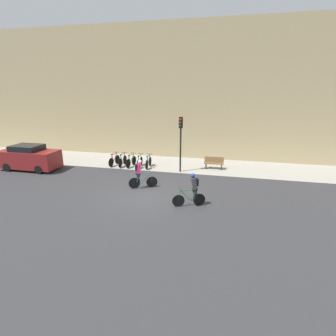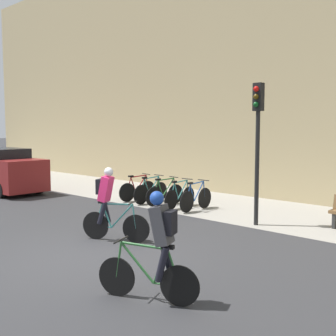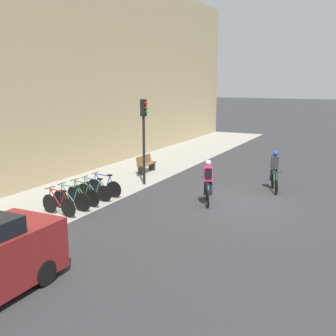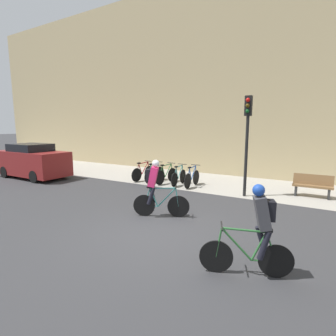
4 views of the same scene
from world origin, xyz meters
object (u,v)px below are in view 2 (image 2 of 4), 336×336
at_px(cyclist_grey, 158,243).
at_px(parked_bike_0, 138,190).
at_px(parked_bike_4, 196,198).
at_px(parked_bike_3, 180,196).
at_px(parked_bike_2, 165,194).
at_px(traffic_light_pole, 258,128).
at_px(parked_car, 4,171).
at_px(parked_bike_1, 151,191).
at_px(cyclist_pink, 109,202).

distance_m(cyclist_grey, parked_bike_0, 9.34).
relative_size(parked_bike_0, parked_bike_4, 0.99).
bearing_deg(parked_bike_3, parked_bike_2, 179.97).
distance_m(parked_bike_4, traffic_light_pole, 3.48).
bearing_deg(parked_bike_0, parked_bike_4, -0.00).
relative_size(parked_bike_4, parked_car, 0.39).
distance_m(traffic_light_pole, parked_car, 11.32).
bearing_deg(parked_bike_0, traffic_light_pole, -5.25).
xyz_separation_m(parked_bike_1, parked_bike_2, (0.70, 0.00, -0.00)).
bearing_deg(parked_bike_1, cyclist_pink, -56.08).
distance_m(parked_bike_0, parked_bike_3, 2.11).
relative_size(cyclist_grey, parked_bike_0, 1.07).
height_order(parked_bike_4, parked_car, parked_car).
relative_size(cyclist_grey, parked_bike_2, 1.05).
height_order(cyclist_grey, traffic_light_pole, traffic_light_pole).
distance_m(cyclist_pink, parked_bike_0, 5.66).
bearing_deg(traffic_light_pole, cyclist_grey, -73.65).
relative_size(parked_bike_3, parked_bike_4, 0.98).
bearing_deg(parked_car, cyclist_grey, -16.28).
xyz_separation_m(parked_bike_1, parked_bike_4, (2.11, 0.00, -0.00)).
distance_m(parked_bike_0, parked_bike_1, 0.70).
bearing_deg(cyclist_pink, parked_bike_1, 123.92).
relative_size(cyclist_grey, traffic_light_pole, 0.45).
relative_size(cyclist_pink, parked_bike_1, 1.04).
bearing_deg(parked_bike_4, cyclist_pink, -79.52).
height_order(parked_bike_2, parked_bike_4, same).
xyz_separation_m(cyclist_pink, parked_car, (-9.25, 1.89, -0.05)).
bearing_deg(parked_bike_0, parked_car, -156.62).
relative_size(parked_bike_1, parked_bike_4, 1.03).
height_order(cyclist_pink, parked_bike_2, cyclist_pink).
relative_size(traffic_light_pole, parked_car, 0.92).
bearing_deg(parked_bike_4, traffic_light_pole, -10.92).
bearing_deg(cyclist_grey, traffic_light_pole, 106.35).
bearing_deg(parked_bike_4, parked_bike_0, 180.00).
relative_size(cyclist_grey, parked_bike_3, 1.08).
bearing_deg(parked_car, parked_bike_4, 16.08).
xyz_separation_m(cyclist_pink, cyclist_grey, (3.41, -1.81, 0.00)).
height_order(cyclist_grey, parked_bike_3, cyclist_grey).
bearing_deg(cyclist_pink, parked_bike_4, 100.48).
distance_m(parked_bike_0, parked_bike_2, 1.41).
bearing_deg(parked_bike_0, cyclist_pink, -50.13).
height_order(parked_bike_0, parked_car, parked_car).
relative_size(parked_bike_0, parked_bike_2, 0.99).
xyz_separation_m(parked_bike_2, parked_car, (-7.04, -2.43, 0.49)).
bearing_deg(parked_bike_1, parked_bike_0, 179.96).
relative_size(cyclist_pink, parked_bike_3, 1.09).
xyz_separation_m(cyclist_pink, parked_bike_2, (-2.21, 4.33, -0.54)).
relative_size(parked_bike_2, traffic_light_pole, 0.42).
relative_size(parked_bike_0, traffic_light_pole, 0.42).
height_order(parked_bike_2, traffic_light_pole, traffic_light_pole).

